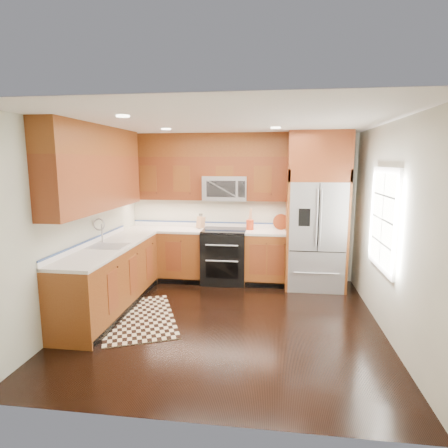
# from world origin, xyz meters

# --- Properties ---
(ground) EXTENTS (4.00, 4.00, 0.00)m
(ground) POSITION_xyz_m (0.00, 0.00, 0.00)
(ground) COLOR black
(ground) RESTS_ON ground
(wall_back) EXTENTS (4.00, 0.02, 2.60)m
(wall_back) POSITION_xyz_m (0.00, 2.00, 1.30)
(wall_back) COLOR beige
(wall_back) RESTS_ON ground
(wall_left) EXTENTS (0.02, 4.00, 2.60)m
(wall_left) POSITION_xyz_m (-2.00, 0.00, 1.30)
(wall_left) COLOR beige
(wall_left) RESTS_ON ground
(wall_right) EXTENTS (0.02, 4.00, 2.60)m
(wall_right) POSITION_xyz_m (2.00, 0.00, 1.30)
(wall_right) COLOR beige
(wall_right) RESTS_ON ground
(window) EXTENTS (0.04, 1.10, 1.30)m
(window) POSITION_xyz_m (1.98, 0.20, 1.40)
(window) COLOR white
(window) RESTS_ON ground
(base_cabinets) EXTENTS (2.85, 3.00, 0.90)m
(base_cabinets) POSITION_xyz_m (-1.23, 0.90, 0.45)
(base_cabinets) COLOR brown
(base_cabinets) RESTS_ON ground
(countertop) EXTENTS (2.86, 3.01, 0.04)m
(countertop) POSITION_xyz_m (-1.09, 1.01, 0.92)
(countertop) COLOR beige
(countertop) RESTS_ON base_cabinets
(upper_cabinets) EXTENTS (2.85, 3.00, 1.15)m
(upper_cabinets) POSITION_xyz_m (-1.15, 1.09, 2.02)
(upper_cabinets) COLOR brown
(upper_cabinets) RESTS_ON ground
(range) EXTENTS (0.76, 0.67, 0.95)m
(range) POSITION_xyz_m (-0.25, 1.67, 0.47)
(range) COLOR black
(range) RESTS_ON ground
(microwave) EXTENTS (0.76, 0.40, 0.42)m
(microwave) POSITION_xyz_m (-0.25, 1.80, 1.66)
(microwave) COLOR #B2B2B7
(microwave) RESTS_ON ground
(refrigerator) EXTENTS (0.98, 0.75, 2.60)m
(refrigerator) POSITION_xyz_m (1.30, 1.63, 1.30)
(refrigerator) COLOR #B2B2B7
(refrigerator) RESTS_ON ground
(sink_faucet) EXTENTS (0.54, 0.44, 0.37)m
(sink_faucet) POSITION_xyz_m (-1.73, 0.23, 0.99)
(sink_faucet) COLOR #B2B2B7
(sink_faucet) RESTS_ON countertop
(rug) EXTENTS (1.45, 1.77, 0.01)m
(rug) POSITION_xyz_m (-1.20, -0.05, 0.01)
(rug) COLOR black
(rug) RESTS_ON ground
(knife_block) EXTENTS (0.14, 0.16, 0.27)m
(knife_block) POSITION_xyz_m (-0.70, 1.80, 1.05)
(knife_block) COLOR #A67A50
(knife_block) RESTS_ON countertop
(utensil_crock) EXTENTS (0.16, 0.16, 0.37)m
(utensil_crock) POSITION_xyz_m (0.19, 1.75, 1.07)
(utensil_crock) COLOR #AB3215
(utensil_crock) RESTS_ON countertop
(cutting_board) EXTENTS (0.33, 0.33, 0.02)m
(cutting_board) POSITION_xyz_m (0.73, 1.84, 0.95)
(cutting_board) COLOR brown
(cutting_board) RESTS_ON countertop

